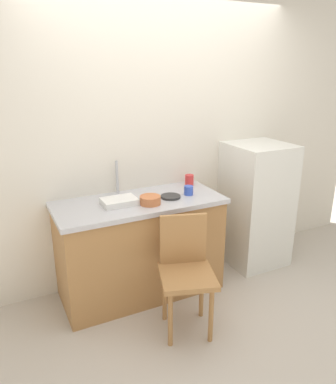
# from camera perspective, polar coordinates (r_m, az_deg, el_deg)

# --- Properties ---
(ground_plane) EXTENTS (8.00, 8.00, 0.00)m
(ground_plane) POSITION_cam_1_polar(r_m,az_deg,el_deg) (3.21, 7.14, -18.79)
(ground_plane) COLOR #BCB2A3
(back_wall) EXTENTS (4.80, 0.10, 2.68)m
(back_wall) POSITION_cam_1_polar(r_m,az_deg,el_deg) (3.47, -1.11, 8.73)
(back_wall) COLOR silver
(back_wall) RESTS_ON ground_plane
(cabinet_base) EXTENTS (1.39, 0.60, 0.84)m
(cabinet_base) POSITION_cam_1_polar(r_m,az_deg,el_deg) (3.32, -4.30, -8.71)
(cabinet_base) COLOR #A87542
(cabinet_base) RESTS_ON ground_plane
(countertop) EXTENTS (1.43, 0.64, 0.04)m
(countertop) POSITION_cam_1_polar(r_m,az_deg,el_deg) (3.14, -4.50, -1.60)
(countertop) COLOR #B7B7BC
(countertop) RESTS_ON cabinet_base
(faucet) EXTENTS (0.02, 0.02, 0.30)m
(faucet) POSITION_cam_1_polar(r_m,az_deg,el_deg) (3.28, -7.83, 2.27)
(faucet) COLOR #B7B7BC
(faucet) RESTS_ON countertop
(refrigerator) EXTENTS (0.57, 0.57, 1.24)m
(refrigerator) POSITION_cam_1_polar(r_m,az_deg,el_deg) (3.86, 13.32, -1.87)
(refrigerator) COLOR silver
(refrigerator) RESTS_ON ground_plane
(chair) EXTENTS (0.50, 0.50, 0.89)m
(chair) POSITION_cam_1_polar(r_m,az_deg,el_deg) (2.85, 2.76, -11.71)
(chair) COLOR #A87542
(chair) RESTS_ON ground_plane
(dish_tray) EXTENTS (0.28, 0.20, 0.05)m
(dish_tray) POSITION_cam_1_polar(r_m,az_deg,el_deg) (3.05, -7.48, -1.45)
(dish_tray) COLOR white
(dish_tray) RESTS_ON countertop
(terracotta_bowl) EXTENTS (0.17, 0.17, 0.07)m
(terracotta_bowl) POSITION_cam_1_polar(r_m,az_deg,el_deg) (3.03, -2.74, -1.24)
(terracotta_bowl) COLOR #C67042
(terracotta_bowl) RESTS_ON countertop
(hotplate) EXTENTS (0.17, 0.17, 0.02)m
(hotplate) POSITION_cam_1_polar(r_m,az_deg,el_deg) (3.18, 0.40, -0.71)
(hotplate) COLOR #2D2D2D
(hotplate) RESTS_ON countertop
(cup_red) EXTENTS (0.08, 0.08, 0.10)m
(cup_red) POSITION_cam_1_polar(r_m,az_deg,el_deg) (3.50, 3.29, 1.83)
(cup_red) COLOR red
(cup_red) RESTS_ON countertop
(cup_blue) EXTENTS (0.08, 0.08, 0.08)m
(cup_blue) POSITION_cam_1_polar(r_m,az_deg,el_deg) (3.25, 3.18, 0.26)
(cup_blue) COLOR blue
(cup_blue) RESTS_ON countertop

